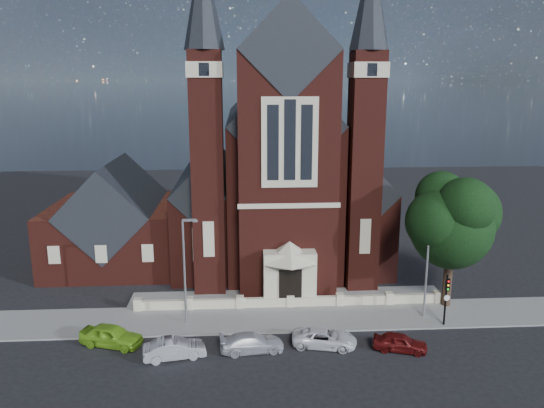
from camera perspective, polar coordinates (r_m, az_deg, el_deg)
The scene contains 15 objects.
ground at distance 51.01m, azimuth 1.05°, elevation -7.14°, with size 120.00×120.00×0.00m, color black.
pavement_strip at distance 41.36m, azimuth 2.24°, elevation -12.17°, with size 60.00×5.00×0.12m, color slate.
forecourt_paving at distance 44.99m, azimuth 1.73°, elevation -10.00°, with size 26.00×3.00×0.14m, color slate.
forecourt_wall at distance 43.16m, azimuth 1.97°, elevation -11.04°, with size 24.00×0.40×0.90m, color beige.
church at distance 56.57m, azimuth 0.44°, elevation 3.47°, with size 20.01×34.90×29.20m.
parish_hall at distance 53.88m, azimuth -16.43°, elevation -2.11°, with size 12.00×12.20×10.24m.
street_tree at distance 43.15m, azimuth 19.06°, elevation -1.98°, with size 6.40×6.60×10.70m.
street_lamp_left at distance 39.16m, azimuth -9.29°, elevation -6.54°, with size 1.16×0.22×8.09m.
street_lamp_right at distance 41.39m, azimuth 16.49°, elevation -5.84°, with size 1.16×0.22×8.09m.
traffic_signal at distance 41.02m, azimuth 18.26°, elevation -9.14°, with size 0.28×0.42×4.00m.
car_lime_van at distance 38.74m, azimuth -16.90°, elevation -13.39°, with size 1.74×4.31×1.47m, color #7DBD25.
car_silver_a at distance 36.26m, azimuth -10.46°, elevation -15.06°, with size 1.40×4.03×1.33m, color #95969B.
car_silver_b at distance 36.55m, azimuth -2.18°, elevation -14.68°, with size 1.74×4.28×1.24m, color #B8B9C0.
car_white_suv at distance 37.30m, azimuth 5.67°, elevation -14.15°, with size 2.02×4.38×1.22m, color white.
car_dark_red at distance 37.58m, azimuth 13.60°, elevation -14.26°, with size 1.44×3.58×1.22m, color #590F0F.
Camera 1 is at (-3.90, -32.70, 17.65)m, focal length 35.00 mm.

